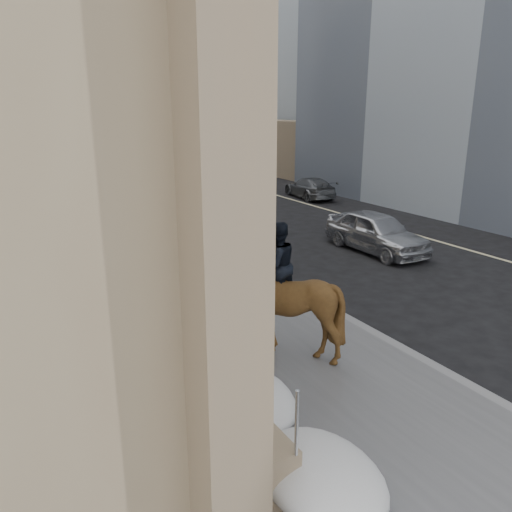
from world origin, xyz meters
The scene contains 15 objects.
ground centered at (0.00, 0.00, 0.00)m, with size 140.00×140.00×0.00m, color black.
sidewalk centered at (0.00, 10.00, 0.06)m, with size 5.00×80.00×0.12m, color #4F4F51.
curb centered at (2.62, 10.00, 0.06)m, with size 0.24×80.00×0.12m, color slate.
lane_line centered at (10.50, 10.00, 0.01)m, with size 0.15×70.00×0.01m, color #BFB78C.
far_podium centered at (15.50, 10.00, 2.00)m, with size 2.00×80.00×4.00m, color #897358.
bg_building_mid centered at (4.00, 60.00, 14.00)m, with size 30.00×12.00×28.00m, color slate.
streetlight_mid centered at (2.74, 14.00, 4.58)m, with size 1.71×0.24×8.00m.
streetlight_far centered at (2.74, 34.00, 4.58)m, with size 1.71×0.24×8.00m.
traffic_signal centered at (2.07, 22.00, 4.00)m, with size 4.10×0.22×6.00m.
snow_bank centered at (-1.42, 8.11, 0.47)m, with size 1.70×18.10×0.76m.
mounted_horse_left centered at (-1.54, 5.99, 1.13)m, with size 1.54×2.39×2.60m.
mounted_horse_right centered at (0.16, 1.52, 1.32)m, with size 1.97×2.17×2.77m.
pedestrian centered at (-0.28, 2.88, 0.95)m, with size 0.97×0.40×1.65m, color black.
car_silver centered at (7.43, 6.64, 0.72)m, with size 1.71×4.24×1.45m, color #B9BBC1.
car_grey centered at (11.68, 16.73, 0.58)m, with size 1.63×4.01×1.16m, color #5A5D62.
Camera 1 is at (-4.77, -6.26, 5.02)m, focal length 35.00 mm.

